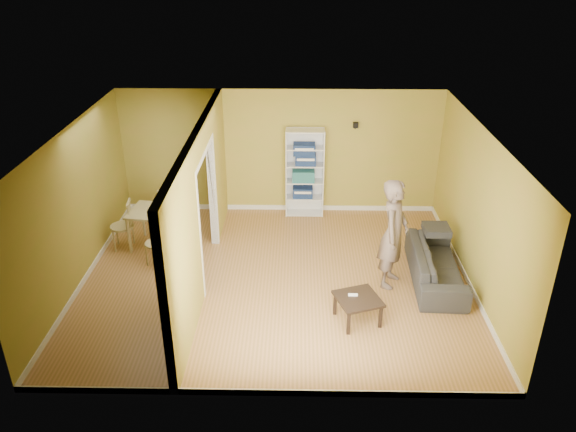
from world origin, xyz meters
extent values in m
plane|color=#B27E4C|center=(0.00, 0.00, 0.00)|extent=(6.50, 6.50, 0.00)
plane|color=white|center=(0.00, 0.00, 2.60)|extent=(6.50, 6.50, 0.00)
plane|color=#B1953E|center=(0.00, 2.75, 1.30)|extent=(6.50, 0.00, 6.50)
plane|color=#B1953E|center=(0.00, -2.75, 1.30)|extent=(6.50, 0.00, 6.50)
plane|color=#B1953E|center=(-3.25, 0.00, 1.30)|extent=(0.00, 5.50, 5.50)
plane|color=#B1953E|center=(3.25, 0.00, 1.30)|extent=(0.00, 5.50, 5.50)
cube|color=black|center=(1.50, 2.69, 1.90)|extent=(0.10, 0.10, 0.10)
imported|color=black|center=(2.70, 0.03, 0.38)|extent=(2.06, 0.97, 0.77)
imported|color=slate|center=(1.92, -0.08, 1.10)|extent=(0.98, 0.88, 2.19)
cube|color=white|center=(0.12, 2.56, 0.92)|extent=(0.02, 0.34, 1.84)
cube|color=white|center=(0.88, 2.56, 0.92)|extent=(0.02, 0.34, 1.84)
cube|color=white|center=(0.50, 2.71, 0.92)|extent=(0.78, 0.02, 1.84)
cube|color=white|center=(0.50, 2.56, 0.02)|extent=(0.74, 0.34, 0.02)
cube|color=white|center=(0.50, 2.56, 0.38)|extent=(0.74, 0.34, 0.02)
cube|color=white|center=(0.50, 2.56, 0.74)|extent=(0.74, 0.34, 0.02)
cube|color=white|center=(0.50, 2.56, 1.10)|extent=(0.74, 0.34, 0.02)
cube|color=white|center=(0.50, 2.56, 1.46)|extent=(0.74, 0.34, 0.02)
cube|color=white|center=(0.50, 2.56, 1.82)|extent=(0.74, 0.34, 0.02)
cube|color=navy|center=(0.46, 2.56, 0.50)|extent=(0.41, 0.27, 0.21)
cube|color=#207364|center=(0.47, 2.56, 0.87)|extent=(0.45, 0.30, 0.23)
cube|color=#191F48|center=(0.51, 2.56, 1.22)|extent=(0.42, 0.27, 0.21)
cube|color=navy|center=(0.48, 2.56, 1.45)|extent=(0.44, 0.29, 0.22)
cube|color=black|center=(1.27, -1.15, 0.39)|extent=(0.62, 0.62, 0.04)
cube|color=black|center=(1.02, -1.40, 0.19)|extent=(0.05, 0.05, 0.37)
cube|color=black|center=(1.53, -1.40, 0.19)|extent=(0.05, 0.05, 0.37)
cube|color=black|center=(1.02, -0.89, 0.19)|extent=(0.05, 0.05, 0.37)
cube|color=black|center=(1.53, -0.89, 0.19)|extent=(0.05, 0.05, 0.37)
cube|color=white|center=(1.20, -1.09, 0.43)|extent=(0.14, 0.04, 0.03)
cube|color=tan|center=(-2.14, 1.10, 0.72)|extent=(1.18, 0.79, 0.04)
cylinder|color=tan|center=(-2.68, 0.76, 0.35)|extent=(0.05, 0.05, 0.70)
cylinder|color=tan|center=(-1.60, 0.76, 0.35)|extent=(0.05, 0.05, 0.70)
cylinder|color=tan|center=(-2.68, 1.45, 0.35)|extent=(0.05, 0.05, 0.70)
cylinder|color=tan|center=(-1.60, 1.45, 0.35)|extent=(0.05, 0.05, 0.70)
camera|label=1|loc=(0.35, -8.12, 5.22)|focal=35.00mm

